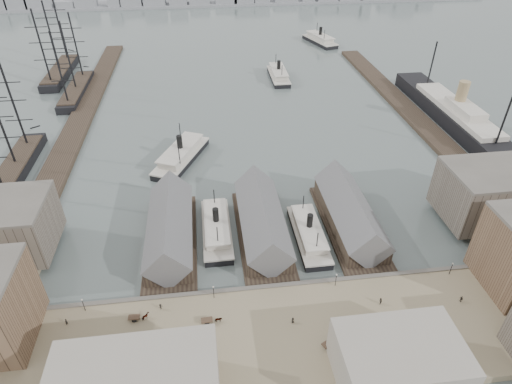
{
  "coord_description": "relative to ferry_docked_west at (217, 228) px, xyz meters",
  "views": [
    {
      "loc": [
        -13.96,
        -77.31,
        81.91
      ],
      "look_at": [
        0.0,
        30.0,
        6.0
      ],
      "focal_mm": 30.0,
      "sensor_mm": 36.0,
      "label": 1
    }
  ],
  "objects": [
    {
      "name": "ground",
      "position": [
        13.0,
        -18.79,
        -2.27
      ],
      "size": [
        900.0,
        900.0,
        0.0
      ],
      "primitive_type": "plane",
      "color": "#4F5C5A",
      "rests_on": "ground"
    },
    {
      "name": "quay",
      "position": [
        13.0,
        -38.79,
        -1.27
      ],
      "size": [
        180.0,
        30.0,
        2.0
      ],
      "primitive_type": "cube",
      "color": "#847659",
      "rests_on": "ground"
    },
    {
      "name": "seawall",
      "position": [
        13.0,
        -23.99,
        -1.12
      ],
      "size": [
        180.0,
        1.2,
        2.3
      ],
      "primitive_type": "cube",
      "color": "#59544C",
      "rests_on": "ground"
    },
    {
      "name": "west_wharf",
      "position": [
        -55.0,
        81.21,
        -1.47
      ],
      "size": [
        10.0,
        220.0,
        1.6
      ],
      "primitive_type": "cube",
      "color": "#2D231C",
      "rests_on": "ground"
    },
    {
      "name": "east_wharf",
      "position": [
        91.0,
        71.21,
        -1.47
      ],
      "size": [
        10.0,
        180.0,
        1.6
      ],
      "primitive_type": "cube",
      "color": "#2D231C",
      "rests_on": "ground"
    },
    {
      "name": "ferry_shed_west",
      "position": [
        -13.0,
        -1.91,
        2.37
      ],
      "size": [
        14.0,
        42.0,
        12.6
      ],
      "color": "#2D231C",
      "rests_on": "ground"
    },
    {
      "name": "ferry_shed_center",
      "position": [
        13.0,
        -1.91,
        2.37
      ],
      "size": [
        14.0,
        42.0,
        12.6
      ],
      "color": "#2D231C",
      "rests_on": "ground"
    },
    {
      "name": "ferry_shed_east",
      "position": [
        39.0,
        -1.91,
        2.37
      ],
      "size": [
        14.0,
        42.0,
        12.6
      ],
      "color": "#2D231C",
      "rests_on": "ground"
    },
    {
      "name": "warehouse_west_back",
      "position": [
        -57.0,
        -0.79,
        6.73
      ],
      "size": [
        26.0,
        20.0,
        14.0
      ],
      "primitive_type": "cube",
      "color": "#60564C",
      "rests_on": "west_land"
    },
    {
      "name": "warehouse_east_back",
      "position": [
        81.0,
        -3.79,
        7.23
      ],
      "size": [
        28.0,
        20.0,
        15.0
      ],
      "primitive_type": "cube",
      "color": "#60564C",
      "rests_on": "east_land"
    },
    {
      "name": "street_bldg_center",
      "position": [
        33.0,
        -50.79,
        4.73
      ],
      "size": [
        24.0,
        16.0,
        10.0
      ],
      "primitive_type": "cube",
      "color": "gray",
      "rests_on": "quay"
    },
    {
      "name": "lamp_post_far_w",
      "position": [
        -32.0,
        -25.79,
        2.44
      ],
      "size": [
        0.44,
        0.44,
        3.92
      ],
      "color": "black",
      "rests_on": "quay"
    },
    {
      "name": "lamp_post_near_w",
      "position": [
        -2.0,
        -25.79,
        2.44
      ],
      "size": [
        0.44,
        0.44,
        3.92
      ],
      "color": "black",
      "rests_on": "quay"
    },
    {
      "name": "lamp_post_near_e",
      "position": [
        28.0,
        -25.79,
        2.44
      ],
      "size": [
        0.44,
        0.44,
        3.92
      ],
      "color": "black",
      "rests_on": "quay"
    },
    {
      "name": "lamp_post_far_e",
      "position": [
        58.0,
        -25.79,
        2.44
      ],
      "size": [
        0.44,
        0.44,
        3.92
      ],
      "color": "black",
      "rests_on": "quay"
    },
    {
      "name": "far_shore",
      "position": [
        10.93,
        315.35,
        1.64
      ],
      "size": [
        500.0,
        40.0,
        15.72
      ],
      "color": "gray",
      "rests_on": "ground"
    },
    {
      "name": "ferry_docked_west",
      "position": [
        0.0,
        0.0,
        0.0
      ],
      "size": [
        8.14,
        27.12,
        9.69
      ],
      "color": "black",
      "rests_on": "ground"
    },
    {
      "name": "ferry_docked_east",
      "position": [
        26.0,
        -5.71,
        -0.08
      ],
      "size": [
        7.85,
        26.17,
        9.35
      ],
      "color": "black",
      "rests_on": "ground"
    },
    {
      "name": "ferry_open_near",
      "position": [
        -10.76,
        43.18,
        0.34
      ],
      "size": [
        21.61,
        32.24,
        11.14
      ],
      "rotation": [
        0.0,
        0.0,
        -0.43
      ],
      "color": "black",
      "rests_on": "ground"
    },
    {
      "name": "ferry_open_mid",
      "position": [
        39.7,
        123.26,
        0.16
      ],
      "size": [
        9.18,
        29.22,
        10.39
      ],
      "rotation": [
        0.0,
        0.0,
        -0.02
      ],
      "color": "black",
      "rests_on": "ground"
    },
    {
      "name": "ferry_open_far",
      "position": [
        78.09,
        184.51,
        0.32
      ],
      "size": [
        18.06,
        32.34,
        11.06
      ],
      "rotation": [
        0.0,
        0.0,
        0.3
      ],
      "color": "black",
      "rests_on": "ground"
    },
    {
      "name": "sailing_ship_near",
      "position": [
        -68.91,
        37.02,
        0.32
      ],
      "size": [
        8.59,
        59.21,
        35.33
      ],
      "color": "black",
      "rests_on": "ground"
    },
    {
      "name": "sailing_ship_mid",
      "position": [
        -62.82,
        114.98,
        0.22
      ],
      "size": [
        8.47,
        48.92,
        34.81
      ],
      "color": "black",
      "rests_on": "ground"
    },
    {
      "name": "sailing_ship_far",
      "position": [
        -76.99,
        143.19,
        0.49
      ],
      "size": [
        9.31,
        51.72,
        38.27
      ],
      "color": "black",
      "rests_on": "ground"
    },
    {
      "name": "ocean_steamer",
      "position": [
        105.0,
        58.86,
        1.85
      ],
      "size": [
        13.12,
        95.89,
        19.18
      ],
      "color": "black",
      "rests_on": "ground"
    },
    {
      "name": "horse_cart_left",
      "position": [
        -18.34,
        -29.96,
        0.58
      ],
      "size": [
        4.73,
        1.64,
        1.69
      ],
      "rotation": [
        0.0,
        0.0,
        1.53
      ],
      "color": "black",
      "rests_on": "quay"
    },
    {
      "name": "horse_cart_center",
      "position": [
        -2.34,
        -33.04,
        0.49
      ],
      "size": [
        4.78,
        1.6,
        1.43
      ],
      "rotation": [
        0.0,
        0.0,
        1.61
      ],
      "color": "black",
      "rests_on": "quay"
    },
    {
      "name": "horse_cart_right",
      "position": [
        23.35,
        -43.38,
        0.58
      ],
      "size": [
        4.86,
        3.48,
        1.71
      ],
      "rotation": [
        0.0,
        0.0,
        2.03
      ],
      "color": "black",
      "rests_on": "quay"
    },
    {
      "name": "pedestrian_0",
      "position": [
        -35.33,
        -29.3,
        0.59
      ],
      "size": [
        0.68,
        0.76,
        1.72
      ],
      "primitive_type": "imported",
      "rotation": [
        0.0,
        0.0,
        4.29
      ],
      "color": "black",
      "rests_on": "quay"
    },
    {
      "name": "pedestrian_1",
      "position": [
        -19.87,
        -40.06,
        0.59
      ],
      "size": [
        1.0,
        1.06,
        1.72
      ],
      "primitive_type": "imported",
      "rotation": [
        0.0,
        0.0,
        2.13
      ],
      "color": "black",
      "rests_on": "quay"
    },
    {
      "name": "pedestrian_2",
      "position": [
        -14.51,
        -27.6,
        0.51
      ],
      "size": [
        1.16,
        1.0,
        1.56
      ],
      "primitive_type": "imported",
      "rotation": [
        0.0,
        0.0,
        3.66
      ],
      "color": "black",
      "rests_on": "quay"
    },
    {
      "name": "pedestrian_3",
      "position": [
        -8.32,
        -45.58,
        0.61
      ],
      "size": [
        1.09,
        0.93,
        1.75
      ],
      "primitive_type": "imported",
      "rotation": [
        0.0,
        0.0,
        5.68
      ],
      "color": "black",
      "rests_on": "quay"
    },
    {
      "name": "pedestrian_4",
      "position": [
        15.33,
        -35.37,
        0.51
      ],
      "size": [
        0.92,
        0.83,
        1.57
      ],
      "primitive_type": "imported",
      "rotation": [
        0.0,
        0.0,
        3.7
      ],
      "color": "black",
      "rests_on": "quay"
    },
    {
      "name": "pedestrian_5",
      "position": [
        23.43,
        -41.25,
        0.64
      ],
      "size": [
        0.82,
        0.81,
        1.83
      ],
      "primitive_type": "imported",
      "rotation": [
        0.0,
        0.0,
        3.87
      ],
      "color": "black",
      "rests_on": "quay"
    },
    {
      "name": "pedestrian_6",
      "position": [
        36.9,
        -32.72,
        0.64
      ],
      "size": [
        1.11,
        1.12,
        1.82
      ],
      "primitive_type": "imported",
      "rotation": [
        0.0,
        0.0,
        3.93
      ],
      "color": "black",
      "rests_on": "quay"
    },
    {
      "name": "pedestrian_7",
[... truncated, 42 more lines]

